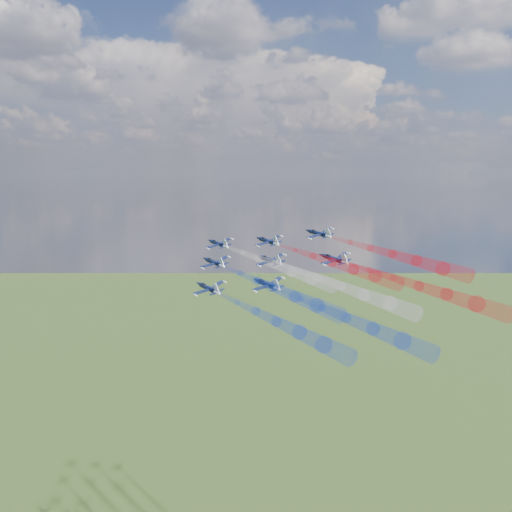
# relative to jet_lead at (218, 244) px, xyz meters

# --- Properties ---
(jet_lead) EXTENTS (15.35, 15.37, 6.93)m
(jet_lead) POSITION_rel_jet_lead_xyz_m (0.00, 0.00, 0.00)
(jet_lead) COLOR black
(trail_lead) EXTENTS (36.15, 35.57, 9.99)m
(trail_lead) POSITION_rel_jet_lead_xyz_m (20.22, -19.53, -3.15)
(trail_lead) COLOR white
(jet_inner_left) EXTENTS (15.35, 15.37, 6.93)m
(jet_inner_left) POSITION_rel_jet_lead_xyz_m (2.26, -15.52, -3.57)
(jet_inner_left) COLOR black
(trail_inner_left) EXTENTS (36.15, 35.57, 9.99)m
(trail_inner_left) POSITION_rel_jet_lead_xyz_m (22.49, -35.05, -6.72)
(trail_inner_left) COLOR blue
(jet_inner_right) EXTENTS (15.35, 15.37, 6.93)m
(jet_inner_right) POSITION_rel_jet_lead_xyz_m (15.60, -0.78, 1.16)
(jet_inner_right) COLOR black
(trail_inner_right) EXTENTS (36.15, 35.57, 9.99)m
(trail_inner_right) POSITION_rel_jet_lead_xyz_m (35.83, -20.31, -1.99)
(trail_inner_right) COLOR red
(jet_outer_left) EXTENTS (15.35, 15.37, 6.93)m
(jet_outer_left) POSITION_rel_jet_lead_xyz_m (4.62, -31.98, -7.85)
(jet_outer_left) COLOR black
(trail_outer_left) EXTENTS (36.15, 35.57, 9.99)m
(trail_outer_left) POSITION_rel_jet_lead_xyz_m (24.84, -51.51, -11.00)
(trail_outer_left) COLOR blue
(jet_center_third) EXTENTS (15.35, 15.37, 6.93)m
(jet_center_third) POSITION_rel_jet_lead_xyz_m (18.38, -16.24, -2.43)
(jet_center_third) COLOR black
(trail_center_third) EXTENTS (36.15, 35.57, 9.99)m
(trail_center_third) POSITION_rel_jet_lead_xyz_m (38.60, -35.77, -5.58)
(trail_center_third) COLOR white
(jet_outer_right) EXTENTS (15.35, 15.37, 6.93)m
(jet_outer_right) POSITION_rel_jet_lead_xyz_m (31.17, -3.10, 3.94)
(jet_outer_right) COLOR black
(trail_outer_right) EXTENTS (36.15, 35.57, 9.99)m
(trail_outer_right) POSITION_rel_jet_lead_xyz_m (51.39, -22.64, 0.79)
(trail_outer_right) COLOR red
(jet_rear_left) EXTENTS (15.35, 15.37, 6.93)m
(jet_rear_left) POSITION_rel_jet_lead_xyz_m (19.96, -32.24, -6.34)
(jet_rear_left) COLOR black
(trail_rear_left) EXTENTS (36.15, 35.57, 9.99)m
(trail_rear_left) POSITION_rel_jet_lead_xyz_m (40.19, -51.78, -9.49)
(trail_rear_left) COLOR blue
(jet_rear_right) EXTENTS (15.35, 15.37, 6.93)m
(jet_rear_right) POSITION_rel_jet_lead_xyz_m (36.25, -19.06, -1.28)
(jet_rear_right) COLOR black
(trail_rear_right) EXTENTS (36.15, 35.57, 9.99)m
(trail_rear_right) POSITION_rel_jet_lead_xyz_m (56.48, -38.59, -4.43)
(trail_rear_right) COLOR red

